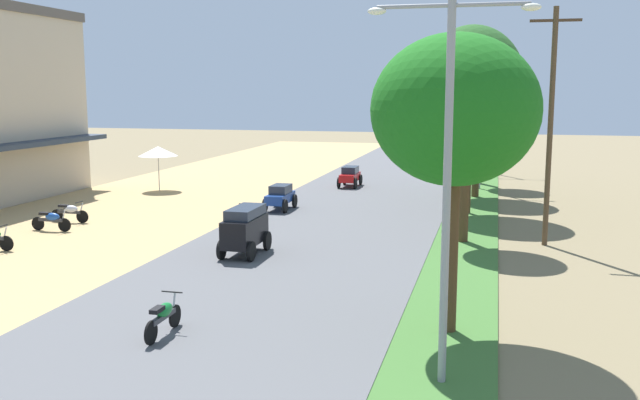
{
  "coord_description": "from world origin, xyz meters",
  "views": [
    {
      "loc": [
        6.68,
        -4.31,
        5.85
      ],
      "look_at": [
        0.64,
        19.82,
        1.9
      ],
      "focal_mm": 39.54,
      "sensor_mm": 36.0,
      "label": 1
    }
  ],
  "objects_px": {
    "vendor_umbrella": "(158,151)",
    "median_tree_second": "(467,93)",
    "median_tree_fifth": "(480,62)",
    "parked_motorbike_fourth": "(70,211)",
    "motorbike_ahead_second": "(164,315)",
    "utility_pole_near": "(550,124)",
    "motorbike_ahead_third": "(241,216)",
    "median_tree_nearest": "(455,111)",
    "median_tree_third": "(472,83)",
    "streetlamp_far": "(485,103)",
    "parked_motorbike_third": "(51,219)",
    "streetlamp_near": "(448,167)",
    "car_sedan_blue": "(280,196)",
    "car_sedan_red": "(350,176)",
    "car_van_black": "(245,228)",
    "streetlamp_mid": "(481,113)",
    "median_tree_fourth": "(478,94)"
  },
  "relations": [
    {
      "from": "vendor_umbrella",
      "to": "median_tree_second",
      "type": "height_order",
      "value": "median_tree_second"
    },
    {
      "from": "median_tree_second",
      "to": "median_tree_fifth",
      "type": "bearing_deg",
      "value": 89.99
    },
    {
      "from": "parked_motorbike_fourth",
      "to": "motorbike_ahead_second",
      "type": "xyz_separation_m",
      "value": [
        10.46,
        -12.07,
        0.02
      ]
    },
    {
      "from": "vendor_umbrella",
      "to": "utility_pole_near",
      "type": "distance_m",
      "value": 22.69
    },
    {
      "from": "motorbike_ahead_third",
      "to": "median_tree_nearest",
      "type": "bearing_deg",
      "value": -49.16
    },
    {
      "from": "median_tree_third",
      "to": "utility_pole_near",
      "type": "height_order",
      "value": "utility_pole_near"
    },
    {
      "from": "median_tree_second",
      "to": "streetlamp_far",
      "type": "height_order",
      "value": "streetlamp_far"
    },
    {
      "from": "parked_motorbike_third",
      "to": "streetlamp_near",
      "type": "relative_size",
      "value": 0.24
    },
    {
      "from": "median_tree_third",
      "to": "parked_motorbike_fourth",
      "type": "bearing_deg",
      "value": -158.38
    },
    {
      "from": "parked_motorbike_third",
      "to": "utility_pole_near",
      "type": "bearing_deg",
      "value": 7.22
    },
    {
      "from": "median_tree_nearest",
      "to": "median_tree_fifth",
      "type": "distance_m",
      "value": 27.8
    },
    {
      "from": "car_sedan_blue",
      "to": "motorbike_ahead_second",
      "type": "bearing_deg",
      "value": -81.77
    },
    {
      "from": "median_tree_nearest",
      "to": "motorbike_ahead_third",
      "type": "distance_m",
      "value": 15.0
    },
    {
      "from": "median_tree_nearest",
      "to": "car_sedan_red",
      "type": "relative_size",
      "value": 3.13
    },
    {
      "from": "median_tree_nearest",
      "to": "car_van_black",
      "type": "height_order",
      "value": "median_tree_nearest"
    },
    {
      "from": "car_sedan_blue",
      "to": "motorbike_ahead_third",
      "type": "xyz_separation_m",
      "value": [
        -0.3,
        -4.54,
        -0.17
      ]
    },
    {
      "from": "parked_motorbike_fourth",
      "to": "median_tree_fifth",
      "type": "height_order",
      "value": "median_tree_fifth"
    },
    {
      "from": "median_tree_nearest",
      "to": "parked_motorbike_third",
      "type": "bearing_deg",
      "value": 153.71
    },
    {
      "from": "parked_motorbike_third",
      "to": "median_tree_nearest",
      "type": "xyz_separation_m",
      "value": [
        16.6,
        -8.2,
        4.78
      ]
    },
    {
      "from": "utility_pole_near",
      "to": "median_tree_second",
      "type": "bearing_deg",
      "value": -173.69
    },
    {
      "from": "median_tree_fifth",
      "to": "car_sedan_red",
      "type": "height_order",
      "value": "median_tree_fifth"
    },
    {
      "from": "streetlamp_far",
      "to": "car_sedan_blue",
      "type": "height_order",
      "value": "streetlamp_far"
    },
    {
      "from": "streetlamp_far",
      "to": "motorbike_ahead_third",
      "type": "distance_m",
      "value": 25.75
    },
    {
      "from": "streetlamp_mid",
      "to": "car_van_black",
      "type": "xyz_separation_m",
      "value": [
        -7.52,
        -19.01,
        -3.44
      ]
    },
    {
      "from": "median_tree_fifth",
      "to": "streetlamp_mid",
      "type": "distance_m",
      "value": 3.89
    },
    {
      "from": "car_sedan_red",
      "to": "utility_pole_near",
      "type": "bearing_deg",
      "value": -52.46
    },
    {
      "from": "median_tree_nearest",
      "to": "car_sedan_blue",
      "type": "height_order",
      "value": "median_tree_nearest"
    },
    {
      "from": "parked_motorbike_third",
      "to": "motorbike_ahead_third",
      "type": "height_order",
      "value": "motorbike_ahead_third"
    },
    {
      "from": "car_sedan_blue",
      "to": "car_sedan_red",
      "type": "height_order",
      "value": "same"
    },
    {
      "from": "streetlamp_far",
      "to": "car_sedan_red",
      "type": "height_order",
      "value": "streetlamp_far"
    },
    {
      "from": "parked_motorbike_third",
      "to": "streetlamp_mid",
      "type": "relative_size",
      "value": 0.24
    },
    {
      "from": "median_tree_third",
      "to": "vendor_umbrella",
      "type": "bearing_deg",
      "value": 169.37
    },
    {
      "from": "median_tree_third",
      "to": "median_tree_fourth",
      "type": "xyz_separation_m",
      "value": [
        0.18,
        5.3,
        -0.58
      ]
    },
    {
      "from": "streetlamp_mid",
      "to": "car_sedan_red",
      "type": "bearing_deg",
      "value": -170.95
    },
    {
      "from": "median_tree_fifth",
      "to": "parked_motorbike_fourth",
      "type": "bearing_deg",
      "value": -133.53
    },
    {
      "from": "streetlamp_near",
      "to": "car_van_black",
      "type": "relative_size",
      "value": 3.09
    },
    {
      "from": "parked_motorbike_fourth",
      "to": "car_sedan_red",
      "type": "distance_m",
      "value": 16.92
    },
    {
      "from": "median_tree_second",
      "to": "car_van_black",
      "type": "distance_m",
      "value": 9.6
    },
    {
      "from": "utility_pole_near",
      "to": "median_tree_fifth",
      "type": "bearing_deg",
      "value": 100.06
    },
    {
      "from": "parked_motorbike_fourth",
      "to": "car_sedan_red",
      "type": "relative_size",
      "value": 0.8
    },
    {
      "from": "parked_motorbike_fourth",
      "to": "car_sedan_blue",
      "type": "height_order",
      "value": "car_sedan_blue"
    },
    {
      "from": "median_tree_fifth",
      "to": "streetlamp_far",
      "type": "distance_m",
      "value": 7.14
    },
    {
      "from": "parked_motorbike_fourth",
      "to": "streetlamp_near",
      "type": "bearing_deg",
      "value": -37.59
    },
    {
      "from": "median_tree_third",
      "to": "streetlamp_mid",
      "type": "relative_size",
      "value": 1.13
    },
    {
      "from": "median_tree_fourth",
      "to": "motorbike_ahead_second",
      "type": "xyz_separation_m",
      "value": [
        -6.44,
        -24.0,
        -4.95
      ]
    },
    {
      "from": "car_sedan_red",
      "to": "motorbike_ahead_third",
      "type": "height_order",
      "value": "car_sedan_red"
    },
    {
      "from": "utility_pole_near",
      "to": "car_sedan_red",
      "type": "relative_size",
      "value": 3.88
    },
    {
      "from": "utility_pole_near",
      "to": "motorbike_ahead_third",
      "type": "relative_size",
      "value": 4.87
    },
    {
      "from": "vendor_umbrella",
      "to": "streetlamp_mid",
      "type": "distance_m",
      "value": 18.66
    },
    {
      "from": "streetlamp_mid",
      "to": "median_tree_fifth",
      "type": "bearing_deg",
      "value": 95.15
    }
  ]
}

